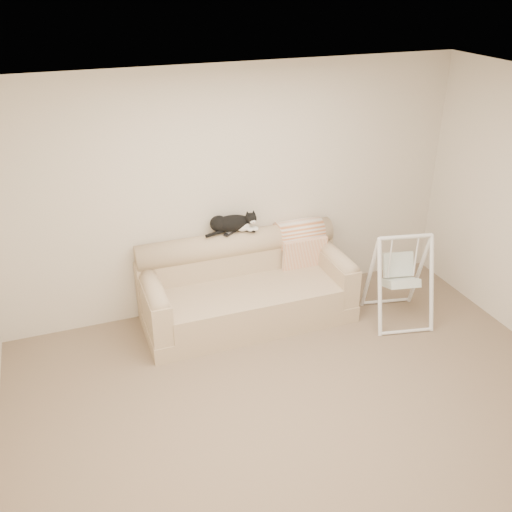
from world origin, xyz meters
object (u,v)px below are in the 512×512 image
Objects in this scene: remote_a at (230,232)px; tuxedo_cat at (232,223)px; remote_b at (248,230)px; baby_swing at (400,277)px; sofa at (245,288)px.

tuxedo_cat reaches higher than remote_a.
baby_swing is (1.40, -0.82, -0.41)m from remote_b.
remote_b is at bearing 149.59° from baby_swing.
tuxedo_cat is (0.02, 0.01, 0.10)m from remote_a.
remote_b is at bearing 63.87° from sofa.
tuxedo_cat is at bearing 151.86° from baby_swing.
remote_b is 1.68m from baby_swing.
sofa is 0.70m from tuxedo_cat.
baby_swing reaches higher than remote_b.
remote_b is (0.19, -0.00, -0.00)m from remote_a.
baby_swing reaches higher than remote_a.
baby_swing is (1.57, -0.84, -0.51)m from tuxedo_cat.
remote_a is 0.10m from tuxedo_cat.
remote_a reaches higher than remote_b.
remote_a reaches higher than sofa.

